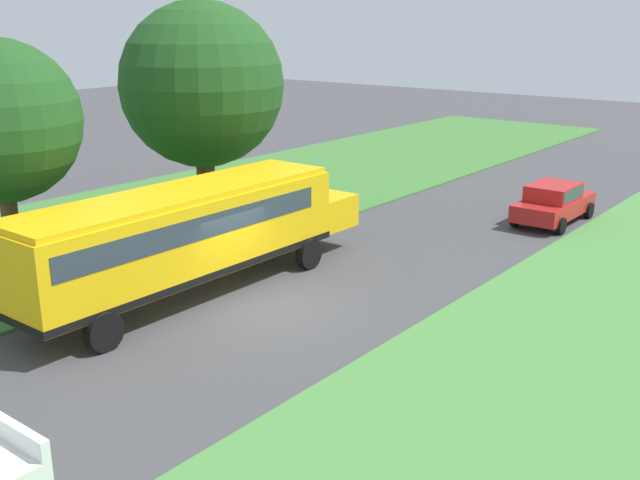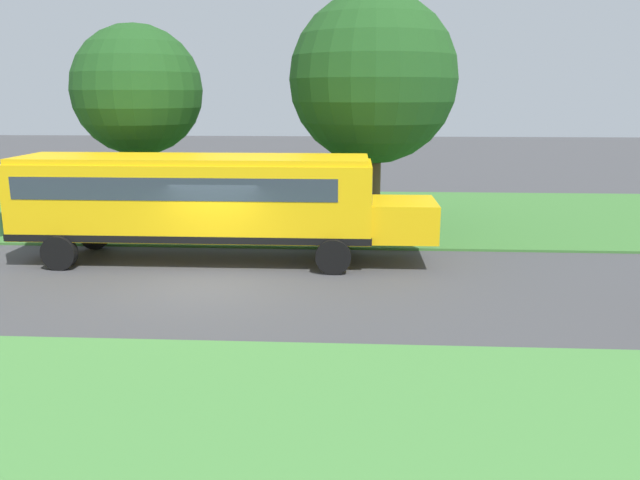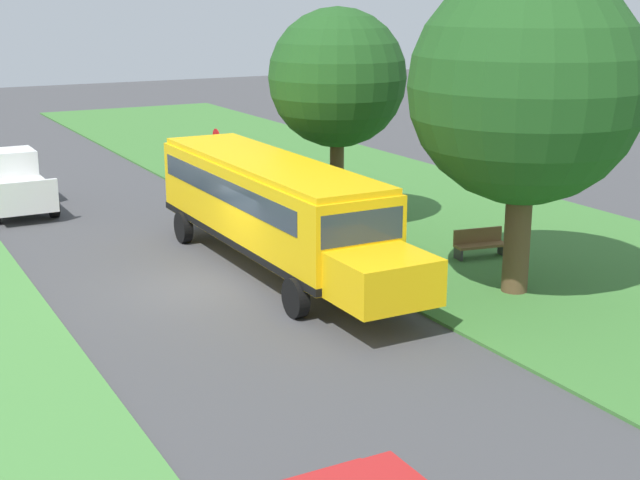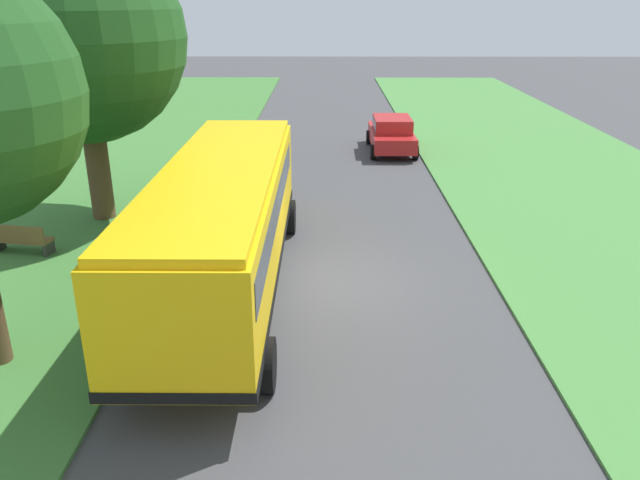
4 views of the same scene
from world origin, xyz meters
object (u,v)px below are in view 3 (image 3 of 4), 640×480
oak_tree_beside_bus (338,79)px  trash_bin (241,192)px  pickup_truck (12,180)px  school_bus (272,204)px  stop_sign (217,155)px  park_bench (480,244)px  oak_tree_roadside_mid (527,85)px

oak_tree_beside_bus → trash_bin: 6.90m
trash_bin → pickup_truck: bearing=-23.2°
pickup_truck → school_bus: bearing=114.2°
oak_tree_beside_bus → school_bus: bearing=38.5°
school_bus → stop_sign: 9.67m
school_bus → park_bench: size_ratio=7.48×
pickup_truck → stop_sign: size_ratio=1.97×
stop_sign → park_bench: size_ratio=1.65×
oak_tree_beside_bus → park_bench: (-1.92, 5.24, -4.56)m
stop_sign → trash_bin: bearing=108.7°
oak_tree_roadside_mid → pickup_truck: bearing=-59.7°
school_bus → oak_tree_beside_bus: size_ratio=1.69×
stop_sign → trash_bin: stop_sign is taller
stop_sign → trash_bin: size_ratio=3.04×
pickup_truck → trash_bin: size_ratio=6.00×
oak_tree_roadside_mid → park_bench: 6.05m
stop_sign → school_bus: bearing=77.1°
oak_tree_roadside_mid → park_bench: bearing=-112.7°
school_bus → oak_tree_roadside_mid: bearing=131.5°
school_bus → pickup_truck: size_ratio=2.30×
oak_tree_roadside_mid → trash_bin: size_ratio=9.37×
oak_tree_beside_bus → stop_sign: bearing=-74.0°
oak_tree_beside_bus → trash_bin: oak_tree_beside_bus is taller
park_bench → school_bus: bearing=-19.5°
park_bench → stop_sign: bearing=-72.1°
school_bus → pickup_truck: school_bus is taller
oak_tree_beside_bus → stop_sign: (1.80, -6.27, -3.29)m
oak_tree_roadside_mid → trash_bin: 14.37m
oak_tree_beside_bus → oak_tree_roadside_mid: 8.37m
school_bus → park_bench: school_bus is taller
pickup_truck → oak_tree_roadside_mid: bearing=120.3°
school_bus → oak_tree_beside_bus: bearing=-141.5°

